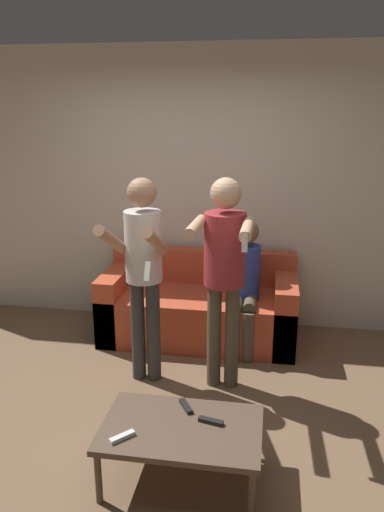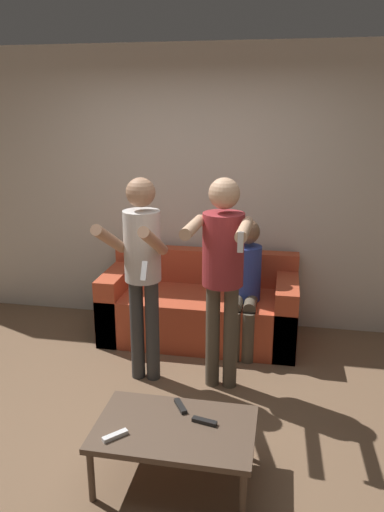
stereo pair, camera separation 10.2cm
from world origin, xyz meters
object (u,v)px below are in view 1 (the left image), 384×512
at_px(couch, 199,308).
at_px(person_seated, 245,280).
at_px(person_standing_left, 143,261).
at_px(coffee_table, 181,432).
at_px(person_standing_right, 224,261).
at_px(remote_near, 122,437).
at_px(remote_mid, 211,421).
at_px(remote_far, 186,406).

distance_m(couch, person_seated, 0.59).
bearing_deg(person_standing_left, coffee_table, -65.38).
height_order(couch, person_standing_right, person_standing_right).
relative_size(person_standing_left, person_seated, 1.37).
relative_size(couch, coffee_table, 1.94).
bearing_deg(coffee_table, couch, 95.37).
xyz_separation_m(remote_near, remote_mid, (0.47, 0.22, 0.00)).
height_order(couch, remote_mid, couch).
distance_m(remote_mid, remote_far, 0.21).
relative_size(person_standing_right, remote_far, 11.30).
bearing_deg(remote_far, person_standing_right, 81.29).
bearing_deg(person_seated, person_standing_right, -99.88).
height_order(person_standing_left, remote_mid, person_standing_left).
bearing_deg(remote_far, coffee_table, -88.04).
height_order(remote_near, remote_mid, same).
distance_m(person_standing_right, remote_mid, 1.21).
relative_size(coffee_table, remote_far, 6.33).
bearing_deg(person_seated, remote_near, -106.14).
bearing_deg(coffee_table, person_standing_left, 114.62).
bearing_deg(person_standing_right, person_seated, 80.12).
bearing_deg(couch, person_standing_right, -70.05).
bearing_deg(remote_far, remote_mid, -36.41).
xyz_separation_m(person_standing_right, person_seated, (0.12, 0.69, -0.38)).
relative_size(person_standing_left, remote_mid, 10.66).
bearing_deg(person_standing_right, remote_near, -109.47).
bearing_deg(person_seated, couch, 158.83).
bearing_deg(coffee_table, remote_mid, 20.47).
distance_m(person_standing_left, remote_mid, 1.36).
relative_size(person_seated, remote_far, 8.15).
relative_size(couch, remote_far, 12.28).
distance_m(person_standing_right, person_seated, 0.80).
distance_m(couch, remote_mid, 1.90).
xyz_separation_m(coffee_table, remote_near, (-0.31, -0.16, 0.05)).
bearing_deg(person_standing_left, remote_near, -81.52).
bearing_deg(coffee_table, person_standing_right, 83.13).
height_order(couch, remote_far, couch).
bearing_deg(remote_mid, remote_near, -154.70).
xyz_separation_m(couch, person_standing_right, (0.31, -0.85, 0.76)).
relative_size(person_standing_left, remote_far, 11.19).
height_order(person_standing_right, remote_near, person_standing_right).
bearing_deg(person_standing_right, remote_far, -98.71).
bearing_deg(remote_near, person_standing_left, 98.48).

